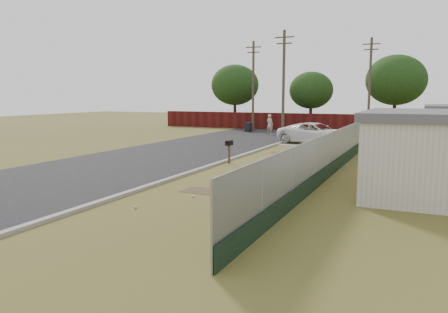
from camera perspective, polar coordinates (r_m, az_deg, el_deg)
The scene contains 12 objects.
ground at distance 21.17m, azimuth 5.26°, elevation -2.00°, with size 120.00×120.00×0.00m, color brown.
street at distance 31.12m, azimuth -1.55°, elevation 1.28°, with size 15.10×60.00×0.12m.
chainlink_fence at distance 21.24m, azimuth 14.18°, elevation -0.01°, with size 0.10×27.06×2.02m.
privacy_fence at distance 46.58m, azimuth 8.57°, elevation 4.53°, with size 30.00×0.12×1.80m, color #460F0F.
utility_poles at distance 41.71m, azimuth 10.12°, elevation 9.31°, with size 12.60×8.24×9.00m.
horizon_trees at distance 43.66m, azimuth 16.89°, elevation 8.94°, with size 33.32×31.94×7.78m.
fire_hydrant at distance 13.72m, azimuth 1.21°, elevation -5.61°, with size 0.48×0.48×0.94m.
mailbox at distance 23.52m, azimuth 0.68°, elevation 1.50°, with size 0.30×0.55×1.27m.
pickup_truck at distance 33.80m, azimuth 11.92°, elevation 2.98°, with size 2.66×5.77×1.60m, color white.
pedestrian at distance 40.71m, azimuth 6.00°, elevation 4.17°, with size 0.70×0.46×1.93m, color tan.
trash_bin at distance 44.05m, azimuth 3.18°, elevation 3.86°, with size 0.66×0.72×0.94m.
scattered_litter at distance 18.66m, azimuth 1.79°, elevation -3.21°, with size 3.26×11.93×0.07m.
Camera 1 is at (6.90, -19.67, 3.68)m, focal length 35.00 mm.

